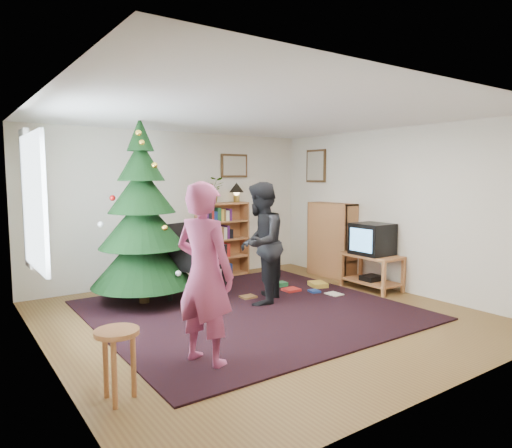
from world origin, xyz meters
TOP-DOWN VIEW (x-y plane):
  - floor at (0.00, 0.00)m, footprint 5.00×5.00m
  - ceiling at (0.00, 0.00)m, footprint 5.00×5.00m
  - wall_back at (0.00, 2.50)m, footprint 5.00×0.02m
  - wall_front at (0.00, -2.50)m, footprint 5.00×0.02m
  - wall_left at (-2.50, 0.00)m, footprint 0.02×5.00m
  - wall_right at (2.50, 0.00)m, footprint 0.02×5.00m
  - rug at (0.00, 0.30)m, footprint 3.80×3.60m
  - window_pane at (-2.47, 0.60)m, footprint 0.04×1.20m
  - curtain at (-2.43, 1.30)m, footprint 0.06×0.35m
  - picture_back at (1.15, 2.48)m, footprint 0.55×0.03m
  - picture_right at (2.48, 1.75)m, footprint 0.03×0.50m
  - christmas_tree at (-1.01, 1.39)m, footprint 1.41×1.41m
  - bookshelf_back at (0.81, 2.34)m, footprint 0.95×0.30m
  - bookshelf_right at (2.34, 1.17)m, footprint 0.30×0.95m
  - tv_stand at (2.22, 0.16)m, footprint 0.51×0.91m
  - crt_tv at (2.22, 0.16)m, footprint 0.52×0.56m
  - armchair at (-0.33, 1.23)m, footprint 0.78×0.79m
  - stool at (-2.20, -1.12)m, footprint 0.35×0.35m
  - person_standing at (-1.29, -0.87)m, footprint 0.62×0.74m
  - person_by_chair at (0.33, 0.50)m, footprint 1.04×1.01m
  - potted_plant at (0.61, 2.34)m, footprint 0.51×0.48m
  - table_lamp at (1.11, 2.34)m, footprint 0.26×0.26m
  - floor_clutter at (0.94, 0.65)m, footprint 2.09×1.06m

SIDE VIEW (x-z plane):
  - floor at x=0.00m, z-range 0.00..0.00m
  - rug at x=0.00m, z-range 0.00..0.02m
  - floor_clutter at x=0.94m, z-range 0.00..0.08m
  - tv_stand at x=2.22m, z-range 0.05..0.60m
  - stool at x=-2.20m, z-range 0.16..0.74m
  - armchair at x=-0.33m, z-range 0.05..1.15m
  - bookshelf_back at x=0.81m, z-range 0.01..1.31m
  - bookshelf_right at x=2.34m, z-range 0.01..1.31m
  - crt_tv at x=2.22m, z-range 0.55..1.04m
  - person_by_chair at x=0.33m, z-range 0.00..1.68m
  - person_standing at x=-1.29m, z-range 0.00..1.72m
  - christmas_tree at x=-1.01m, z-range -0.21..2.34m
  - wall_back at x=0.00m, z-range 0.00..2.50m
  - wall_front at x=0.00m, z-range 0.00..2.50m
  - wall_left at x=-2.50m, z-range 0.00..2.50m
  - wall_right at x=2.50m, z-range 0.00..2.50m
  - window_pane at x=-2.47m, z-range 0.80..2.20m
  - curtain at x=-2.43m, z-range 0.70..2.30m
  - potted_plant at x=0.61m, z-range 1.30..1.75m
  - table_lamp at x=1.11m, z-range 1.36..1.71m
  - picture_back at x=1.15m, z-range 1.74..2.16m
  - picture_right at x=2.48m, z-range 1.65..2.25m
  - ceiling at x=0.00m, z-range 2.50..2.50m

